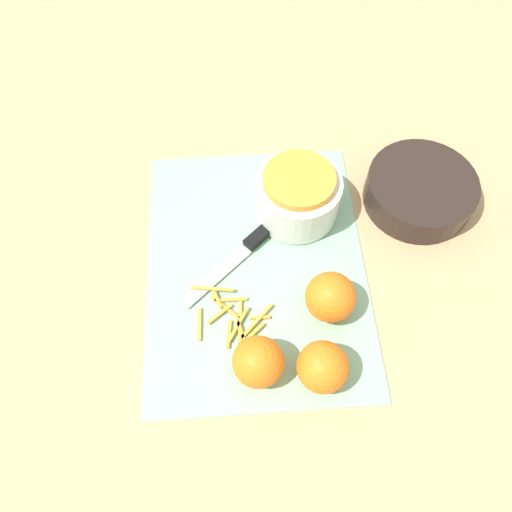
% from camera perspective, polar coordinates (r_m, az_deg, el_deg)
% --- Properties ---
extents(ground_plane, '(4.00, 4.00, 0.00)m').
position_cam_1_polar(ground_plane, '(0.82, 0.00, -1.22)').
color(ground_plane, tan).
extents(cutting_board, '(0.47, 0.36, 0.01)m').
position_cam_1_polar(cutting_board, '(0.82, 0.00, -1.12)').
color(cutting_board, '#84B793').
rests_on(cutting_board, ground_plane).
extents(bowl_speckled, '(0.14, 0.14, 0.09)m').
position_cam_1_polar(bowl_speckled, '(0.84, 4.76, 7.03)').
color(bowl_speckled, silver).
rests_on(bowl_speckled, cutting_board).
extents(bowl_dark, '(0.19, 0.19, 0.06)m').
position_cam_1_polar(bowl_dark, '(0.92, 18.20, 7.09)').
color(bowl_dark, black).
rests_on(bowl_dark, ground_plane).
extents(knife, '(0.18, 0.20, 0.02)m').
position_cam_1_polar(knife, '(0.84, 0.16, 2.10)').
color(knife, black).
rests_on(knife, cutting_board).
extents(orange_left, '(0.08, 0.08, 0.08)m').
position_cam_1_polar(orange_left, '(0.76, 8.50, -4.67)').
color(orange_left, orange).
rests_on(orange_left, cutting_board).
extents(orange_right, '(0.07, 0.07, 0.07)m').
position_cam_1_polar(orange_right, '(0.72, 0.25, -12.00)').
color(orange_right, orange).
rests_on(orange_right, cutting_board).
extents(orange_back, '(0.07, 0.07, 0.07)m').
position_cam_1_polar(orange_back, '(0.72, 7.63, -12.45)').
color(orange_back, orange).
rests_on(orange_back, cutting_board).
extents(peel_pile, '(0.11, 0.13, 0.01)m').
position_cam_1_polar(peel_pile, '(0.78, -2.76, -6.86)').
color(peel_pile, orange).
rests_on(peel_pile, cutting_board).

